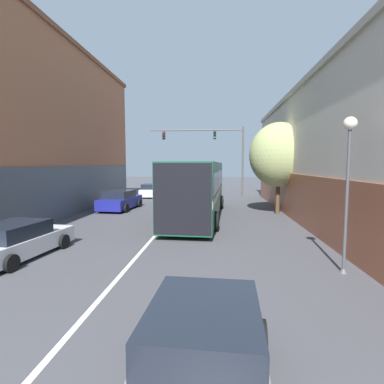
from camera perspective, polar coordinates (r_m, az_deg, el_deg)
The scene contains 10 objects.
lane_center_line at distance 17.88m, azimuth -4.57°, elevation -5.43°, with size 0.14×46.91×0.01m.
building_right_storefront at distance 19.71m, azimuth 29.75°, elevation 6.76°, with size 7.62×28.13×7.91m.
bus at distance 18.72m, azimuth 1.17°, elevation 1.03°, with size 3.35×12.38×3.45m.
hatchback_foreground at distance 4.75m, azimuth 2.06°, elevation -29.22°, with size 2.13×4.06×1.32m.
parked_car_left_near at distance 22.70m, azimuth -13.53°, elevation -1.56°, with size 2.40×4.62×1.42m.
parked_car_left_mid at distance 30.94m, azimuth -7.96°, elevation 0.24°, with size 2.09×3.99×1.35m.
parked_car_left_far at distance 12.43m, azimuth -30.46°, elevation -8.06°, with size 2.35×4.47×1.28m.
traffic_signal_gantry at distance 30.84m, azimuth 4.42°, elevation 8.72°, with size 9.59×0.36×7.10m.
street_lamp at distance 10.07m, azimuth 27.59°, elevation 3.65°, with size 0.39×0.39×4.72m.
street_tree_near at distance 20.75m, azimuth 16.21°, elevation 6.81°, with size 3.87×3.48×6.09m.
Camera 1 is at (2.86, 0.12, 3.32)m, focal length 28.00 mm.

